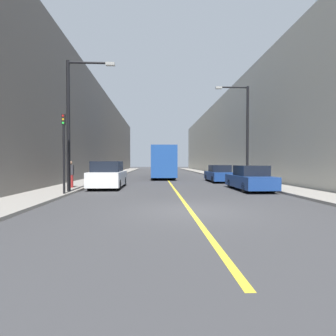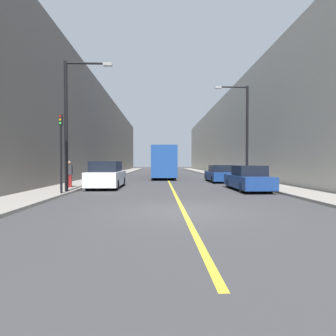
# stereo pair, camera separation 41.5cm
# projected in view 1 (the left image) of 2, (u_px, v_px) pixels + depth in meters

# --- Properties ---
(ground_plane) EXTENTS (200.00, 200.00, 0.00)m
(ground_plane) POSITION_uv_depth(u_px,v_px,m) (190.00, 211.00, 9.48)
(ground_plane) COLOR #38383A
(sidewalk_left) EXTENTS (2.57, 72.00, 0.13)m
(sidewalk_left) POSITION_uv_depth(u_px,v_px,m) (116.00, 174.00, 39.09)
(sidewalk_left) COLOR gray
(sidewalk_left) RESTS_ON ground
(sidewalk_right) EXTENTS (2.57, 72.00, 0.13)m
(sidewalk_right) POSITION_uv_depth(u_px,v_px,m) (210.00, 174.00, 39.79)
(sidewalk_right) COLOR gray
(sidewalk_right) RESTS_ON ground
(building_row_left) EXTENTS (4.00, 72.00, 11.80)m
(building_row_left) POSITION_uv_depth(u_px,v_px,m) (94.00, 135.00, 38.80)
(building_row_left) COLOR #66605B
(building_row_left) RESTS_ON ground
(building_row_right) EXTENTS (4.00, 72.00, 11.39)m
(building_row_right) POSITION_uv_depth(u_px,v_px,m) (232.00, 137.00, 39.83)
(building_row_right) COLOR #B7B2A3
(building_row_right) RESTS_ON ground
(road_center_line) EXTENTS (0.16, 72.00, 0.01)m
(road_center_line) POSITION_uv_depth(u_px,v_px,m) (164.00, 174.00, 39.44)
(road_center_line) COLOR gold
(road_center_line) RESTS_ON ground
(bus) EXTENTS (2.52, 12.23, 3.44)m
(bus) POSITION_uv_depth(u_px,v_px,m) (162.00, 162.00, 30.77)
(bus) COLOR #1E4793
(bus) RESTS_ON ground
(parked_suv_left) EXTENTS (2.02, 4.64, 1.83)m
(parked_suv_left) POSITION_uv_depth(u_px,v_px,m) (108.00, 176.00, 17.81)
(parked_suv_left) COLOR silver
(parked_suv_left) RESTS_ON ground
(car_right_near) EXTENTS (1.84, 4.69, 1.56)m
(car_right_near) POSITION_uv_depth(u_px,v_px,m) (250.00, 179.00, 16.47)
(car_right_near) COLOR navy
(car_right_near) RESTS_ON ground
(car_right_mid) EXTENTS (1.86, 4.48, 1.53)m
(car_right_mid) POSITION_uv_depth(u_px,v_px,m) (219.00, 174.00, 23.58)
(car_right_mid) COLOR navy
(car_right_mid) RESTS_ON ground
(street_lamp_left) EXTENTS (2.69, 0.24, 7.28)m
(street_lamp_left) POSITION_uv_depth(u_px,v_px,m) (73.00, 117.00, 14.59)
(street_lamp_left) COLOR black
(street_lamp_left) RESTS_ON sidewalk_left
(street_lamp_right) EXTENTS (2.69, 0.24, 7.69)m
(street_lamp_right) POSITION_uv_depth(u_px,v_px,m) (245.00, 128.00, 20.87)
(street_lamp_right) COLOR black
(street_lamp_right) RESTS_ON sidewalk_right
(traffic_light) EXTENTS (0.16, 0.18, 4.12)m
(traffic_light) POSITION_uv_depth(u_px,v_px,m) (64.00, 150.00, 13.58)
(traffic_light) COLOR black
(traffic_light) RESTS_ON sidewalk_left
(pedestrian) EXTENTS (0.38, 0.24, 1.72)m
(pedestrian) POSITION_uv_depth(u_px,v_px,m) (71.00, 174.00, 16.92)
(pedestrian) COLOR maroon
(pedestrian) RESTS_ON sidewalk_left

